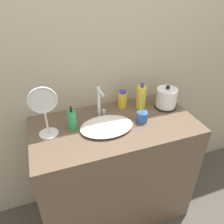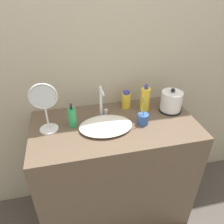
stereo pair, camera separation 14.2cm
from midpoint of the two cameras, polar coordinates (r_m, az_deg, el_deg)
name	(u,v)px [view 1 (the left image)]	position (r m, az deg, el deg)	size (l,w,h in m)	color
wall_back	(100,54)	(1.58, -5.86, 14.77)	(6.00, 0.04, 2.60)	#ADA38E
vanity_counter	(114,171)	(1.78, -1.71, -15.21)	(1.13, 0.58, 0.91)	brown
sink_basin	(107,126)	(1.43, -4.28, -3.80)	(0.35, 0.25, 0.04)	silver
faucet	(100,101)	(1.50, -5.88, 2.67)	(0.06, 0.12, 0.22)	silver
electric_kettle	(166,99)	(1.67, 11.66, 3.32)	(0.16, 0.16, 0.18)	black
toothbrush_cup	(142,116)	(1.49, 5.17, -1.25)	(0.07, 0.07, 0.22)	#2D519E
lotion_bottle	(72,120)	(1.44, -13.22, -2.12)	(0.05, 0.05, 0.17)	#2D9956
shampoo_bottle	(141,97)	(1.62, 5.18, 3.82)	(0.07, 0.07, 0.21)	gold
mouthwash_bottle	(122,99)	(1.64, 0.28, 3.27)	(0.07, 0.07, 0.14)	gold
vanity_mirror	(44,110)	(1.37, -20.15, 0.47)	(0.17, 0.12, 0.33)	silver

